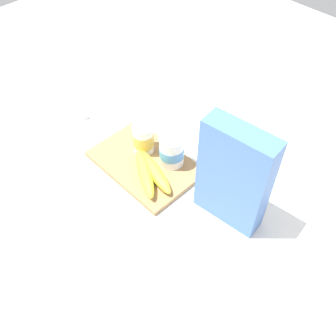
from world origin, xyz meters
name	(u,v)px	position (x,y,z in m)	size (l,w,h in m)	color
ground_plane	(145,165)	(0.00, 0.00, 0.00)	(2.40, 2.40, 0.00)	silver
cutting_board	(145,163)	(0.00, 0.00, 0.01)	(0.31, 0.21, 0.02)	#A37A4C
cereal_box	(234,177)	(0.28, 0.04, 0.15)	(0.18, 0.06, 0.30)	#4770B7
yogurt_cup_front	(144,138)	(-0.04, 0.03, 0.06)	(0.06, 0.06, 0.09)	white
yogurt_cup_back	(172,151)	(0.06, 0.06, 0.06)	(0.07, 0.07, 0.10)	white
banana_bunch	(149,171)	(0.05, -0.03, 0.03)	(0.19, 0.13, 0.04)	yellow
spoon	(90,120)	(-0.27, 0.00, 0.01)	(0.13, 0.02, 0.01)	silver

